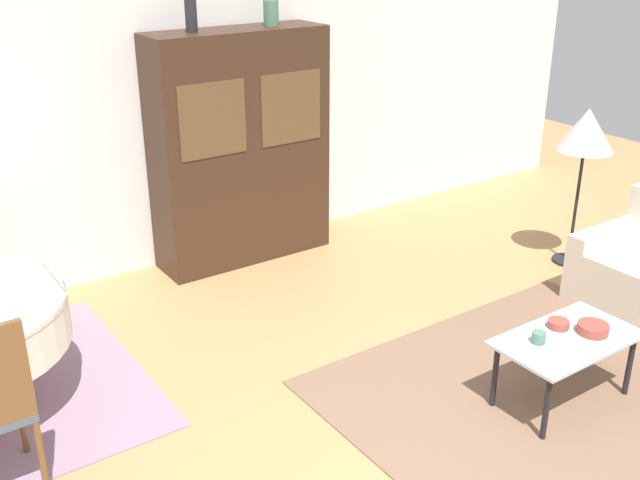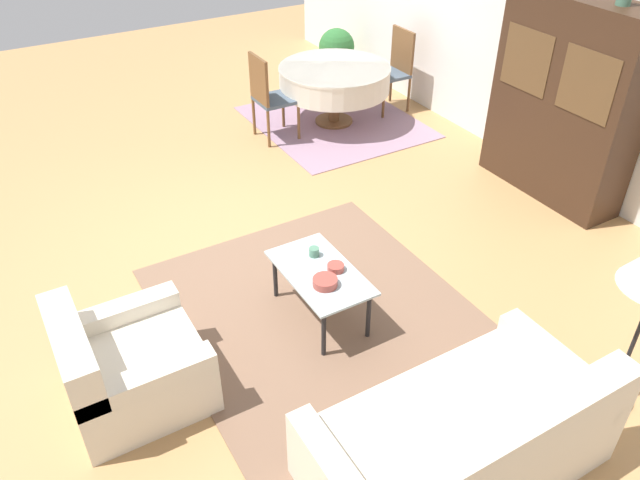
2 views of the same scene
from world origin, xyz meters
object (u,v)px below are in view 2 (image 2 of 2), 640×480
(coffee_table, at_px, (320,277))
(dining_chair_far, at_px, (395,66))
(couch, at_px, (463,443))
(dining_chair_near, at_px, (268,93))
(armchair, at_px, (127,367))
(potted_plant, at_px, (337,50))
(cup, at_px, (314,252))
(bowl, at_px, (325,282))
(display_cabinet, at_px, (565,102))
(bowl_small, at_px, (336,267))
(dining_table, at_px, (334,78))

(coffee_table, height_order, dining_chair_far, dining_chair_far)
(couch, bearing_deg, coffee_table, 90.39)
(dining_chair_near, bearing_deg, couch, -12.80)
(armchair, distance_m, potted_plant, 6.29)
(couch, relative_size, cup, 21.94)
(dining_chair_near, xyz_separation_m, bowl, (3.25, -1.14, -0.10))
(potted_plant, bearing_deg, armchair, -44.44)
(coffee_table, bearing_deg, dining_chair_far, 136.56)
(dining_chair_near, distance_m, cup, 3.07)
(display_cabinet, height_order, bowl_small, display_cabinet)
(bowl, bearing_deg, coffee_table, 162.47)
(display_cabinet, xyz_separation_m, bowl_small, (0.56, -2.97, -0.51))
(display_cabinet, relative_size, dining_table, 1.44)
(dining_chair_far, relative_size, bowl_small, 7.83)
(couch, distance_m, bowl, 1.52)
(couch, bearing_deg, bowl, 92.38)
(couch, bearing_deg, bowl_small, 86.41)
(coffee_table, height_order, bowl_small, bowl_small)
(dining_chair_far, relative_size, cup, 12.50)
(dining_table, bearing_deg, dining_chair_far, 90.00)
(bowl_small, bearing_deg, dining_chair_far, 138.10)
(coffee_table, relative_size, display_cabinet, 0.46)
(dining_chair_far, relative_size, bowl, 5.48)
(dining_table, distance_m, dining_chair_far, 0.92)
(couch, height_order, potted_plant, couch)
(coffee_table, xyz_separation_m, bowl_small, (0.05, 0.11, 0.08))
(dining_chair_near, xyz_separation_m, bowl_small, (3.13, -0.98, -0.11))
(display_cabinet, xyz_separation_m, potted_plant, (-3.91, -0.22, -0.57))
(bowl, bearing_deg, bowl_small, 125.54)
(coffee_table, xyz_separation_m, cup, (-0.20, 0.06, 0.09))
(couch, height_order, dining_chair_near, dining_chair_near)
(armchair, bearing_deg, bowl, 86.26)
(dining_table, distance_m, bowl, 3.85)
(dining_table, distance_m, dining_chair_near, 0.92)
(couch, xyz_separation_m, cup, (-1.87, 0.05, 0.21))
(armchair, xyz_separation_m, bowl_small, (-0.02, 1.66, 0.19))
(display_cabinet, distance_m, bowl_small, 3.06)
(potted_plant, bearing_deg, display_cabinet, 3.20)
(bowl, bearing_deg, potted_plant, 147.60)
(coffee_table, relative_size, bowl_small, 6.87)
(coffee_table, height_order, dining_table, dining_table)
(display_cabinet, relative_size, dining_chair_far, 1.92)
(dining_chair_far, bearing_deg, bowl, 137.53)
(couch, xyz_separation_m, armchair, (-1.60, -1.55, 0.00))
(cup, relative_size, bowl_small, 0.63)
(display_cabinet, bearing_deg, couch, -54.54)
(display_cabinet, xyz_separation_m, bowl, (0.68, -3.13, -0.51))
(coffee_table, bearing_deg, bowl_small, 68.22)
(cup, distance_m, potted_plant, 5.07)
(dining_chair_far, height_order, bowl, dining_chair_far)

